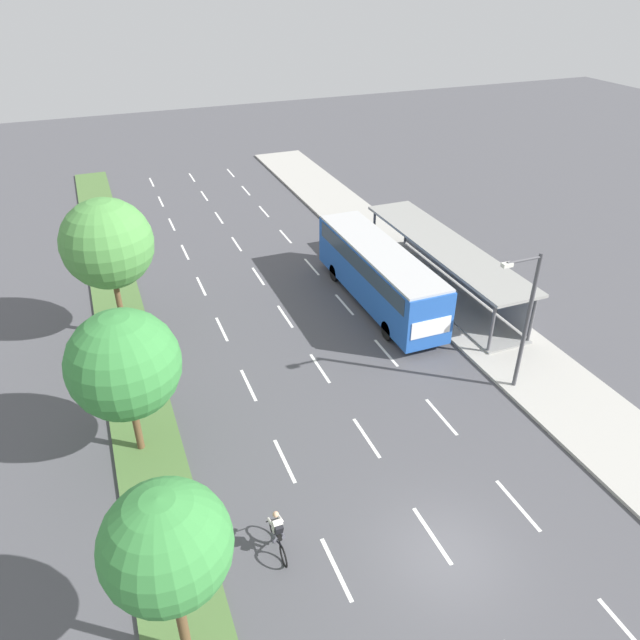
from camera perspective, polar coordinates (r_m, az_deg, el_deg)
The scene contains 13 objects.
ground_plane at distance 21.17m, azimuth 11.93°, elevation -21.21°, with size 140.00×140.00×0.00m, color #4C4C51.
median_strip at distance 34.35m, azimuth -18.69°, elevation 0.82°, with size 2.60×52.00×0.12m, color #4C7038.
sidewalk_right at distance 38.60m, azimuth 7.95°, elevation 5.76°, with size 4.50×52.00×0.15m, color #ADAAA3.
lane_divider_left at distance 33.65m, azimuth -10.43°, elevation 1.31°, with size 0.14×48.53×0.01m.
lane_divider_center at distance 34.34m, azimuth -4.74°, elevation 2.40°, with size 0.14×48.53×0.01m.
lane_divider_right at distance 35.36m, azimuth 0.68°, elevation 3.43°, with size 0.14×48.53×0.01m.
bus_shelter at distance 34.58m, azimuth 12.09°, elevation 5.47°, with size 2.90×13.67×2.86m.
bus at distance 32.59m, azimuth 5.62°, elevation 4.78°, with size 2.54×11.29×3.37m.
cyclist at distance 20.31m, azimuth -4.08°, elevation -19.81°, with size 0.46×1.82×1.71m.
median_tree_nearest at distance 15.56m, azimuth -14.51°, elevation -20.26°, with size 3.23×3.23×6.16m.
median_tree_second at distance 22.52m, azimuth -18.29°, elevation -4.09°, with size 4.12×4.12×6.06m.
median_tree_third at distance 29.83m, azimuth -19.72°, elevation 6.89°, with size 4.32×4.32×7.17m.
streetlight at distance 26.22m, azimuth 19.09°, elevation 0.53°, with size 1.91×0.24×6.50m.
Camera 1 is at (-8.39, -10.10, 16.60)m, focal length 33.37 mm.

